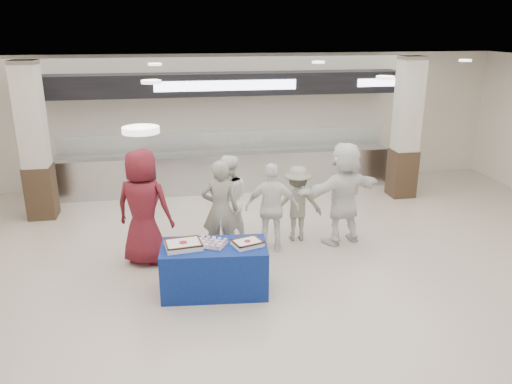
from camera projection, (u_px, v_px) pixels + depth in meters
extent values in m
plane|color=beige|center=(271.00, 302.00, 7.25)|extent=(14.00, 14.00, 0.00)
cube|color=#B7B9BE|center=(226.00, 171.00, 12.15)|extent=(8.00, 0.80, 0.90)
cube|color=#B7B9BE|center=(226.00, 153.00, 12.01)|extent=(8.00, 0.85, 0.04)
cube|color=white|center=(227.00, 142.00, 11.62)|extent=(7.60, 0.02, 0.50)
cube|color=black|center=(224.00, 84.00, 11.49)|extent=(8.40, 0.70, 0.50)
cube|color=silver|center=(226.00, 86.00, 11.16)|extent=(3.20, 0.03, 0.22)
cube|color=silver|center=(386.00, 82.00, 11.78)|extent=(1.40, 0.03, 0.18)
cube|color=#332417|center=(41.00, 192.00, 10.34)|extent=(0.55, 0.55, 1.10)
cube|color=beige|center=(30.00, 115.00, 9.83)|extent=(0.50, 0.50, 2.10)
cube|color=#332417|center=(402.00, 173.00, 11.66)|extent=(0.55, 0.55, 1.10)
cube|color=beige|center=(408.00, 104.00, 11.16)|extent=(0.50, 0.50, 2.10)
cube|color=navy|center=(215.00, 269.00, 7.42)|extent=(1.62, 0.93, 0.75)
cube|color=white|center=(183.00, 245.00, 7.23)|extent=(0.55, 0.45, 0.08)
cube|color=#442113|center=(183.00, 242.00, 7.21)|extent=(0.55, 0.45, 0.02)
cylinder|color=#AB1821|center=(183.00, 242.00, 7.21)|extent=(0.13, 0.13, 0.01)
cube|color=white|center=(247.00, 243.00, 7.31)|extent=(0.49, 0.43, 0.06)
cube|color=#442113|center=(247.00, 241.00, 7.29)|extent=(0.49, 0.43, 0.02)
cylinder|color=#AB1821|center=(247.00, 241.00, 7.30)|extent=(0.11, 0.11, 0.01)
cube|color=#A4A4A9|center=(210.00, 245.00, 7.32)|extent=(0.56, 0.51, 0.02)
imported|color=maroon|center=(143.00, 207.00, 8.19)|extent=(1.13, 0.94, 1.97)
imported|color=gray|center=(220.00, 210.00, 8.41)|extent=(0.68, 0.50, 1.73)
imported|color=white|center=(228.00, 200.00, 9.01)|extent=(0.85, 0.69, 1.66)
imported|color=white|center=(272.00, 208.00, 8.68)|extent=(1.00, 0.58, 1.60)
imported|color=gray|center=(297.00, 203.00, 9.18)|extent=(0.97, 0.63, 1.42)
imported|color=white|center=(344.00, 193.00, 8.98)|extent=(1.84, 1.05, 1.89)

